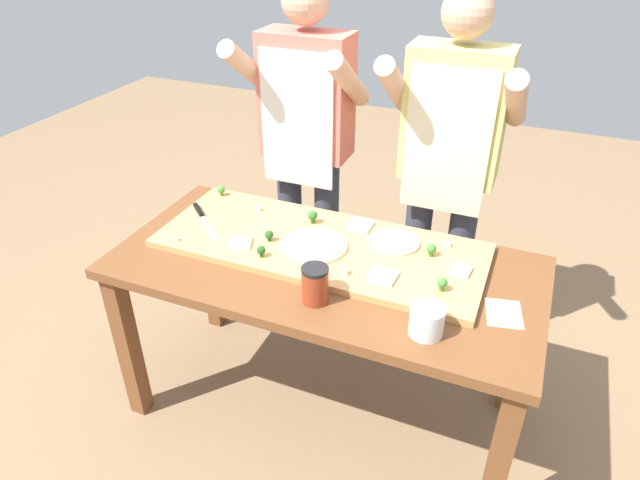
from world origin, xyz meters
TOP-DOWN VIEW (x-y plane):
  - ground_plane at (0.00, 0.00)m, footprint 8.00×8.00m
  - prep_table at (0.00, 0.00)m, footprint 1.60×0.76m
  - cutting_board at (-0.06, 0.09)m, footprint 1.26×0.50m
  - chefs_knife at (-0.58, 0.08)m, footprint 0.25×0.23m
  - pizza_whole_cheese_artichoke at (0.21, 0.20)m, footprint 0.20×0.20m
  - pizza_whole_white_garlic at (-0.06, 0.05)m, footprint 0.26×0.26m
  - pizza_slice_near_right at (-0.33, -0.04)m, footprint 0.11×0.11m
  - pizza_slice_near_left at (0.24, -0.04)m, footprint 0.10×0.10m
  - pizza_slice_far_left at (0.48, 0.10)m, footprint 0.08×0.08m
  - pizza_slice_far_right at (0.05, 0.26)m, footprint 0.10×0.10m
  - broccoli_floret_back_right at (-0.61, 0.28)m, footprint 0.03×0.03m
  - broccoli_floret_back_mid at (-0.22, -0.09)m, footprint 0.03×0.03m
  - broccoli_floret_front_right at (0.44, -0.04)m, footprint 0.04×0.04m
  - broccoli_floret_center_right at (-0.14, 0.22)m, footprint 0.04×0.04m
  - broccoli_floret_front_left at (-0.24, 0.02)m, footprint 0.03×0.03m
  - broccoli_floret_back_left at (0.36, 0.16)m, footprint 0.04×0.04m
  - cheese_crumble_a at (-0.58, -0.12)m, footprint 0.02×0.02m
  - cheese_crumble_b at (-0.39, 0.22)m, footprint 0.02×0.02m
  - cheese_crumble_c at (0.11, -0.07)m, footprint 0.03×0.03m
  - cheese_crumble_d at (0.40, 0.25)m, footprint 0.03×0.03m
  - flour_cup at (0.44, -0.24)m, footprint 0.11×0.11m
  - sauce_jar at (0.06, -0.22)m, footprint 0.09×0.09m
  - recipe_note at (0.66, -0.04)m, footprint 0.14×0.17m
  - cook_left at (-0.35, 0.63)m, footprint 0.54×0.39m
  - cook_right at (0.31, 0.63)m, footprint 0.54×0.39m

SIDE VIEW (x-z plane):
  - ground_plane at x=0.00m, z-range 0.00..0.00m
  - prep_table at x=0.00m, z-range 0.28..1.04m
  - recipe_note at x=0.66m, z-range 0.77..0.77m
  - cutting_board at x=-0.06m, z-range 0.77..0.79m
  - chefs_knife at x=-0.58m, z-range 0.79..0.81m
  - pizza_slice_near_right at x=-0.33m, z-range 0.79..0.81m
  - pizza_slice_near_left at x=0.24m, z-range 0.79..0.81m
  - pizza_slice_far_left at x=0.48m, z-range 0.79..0.81m
  - pizza_slice_far_right at x=0.05m, z-range 0.79..0.81m
  - pizza_whole_cheese_artichoke at x=0.21m, z-range 0.79..0.81m
  - pizza_whole_white_garlic at x=-0.06m, z-range 0.79..0.81m
  - cheese_crumble_a at x=-0.58m, z-range 0.79..0.81m
  - cheese_crumble_b at x=-0.39m, z-range 0.79..0.81m
  - cheese_crumble_d at x=0.40m, z-range 0.79..0.81m
  - cheese_crumble_c at x=0.11m, z-range 0.79..0.82m
  - flour_cup at x=0.44m, z-range 0.76..0.86m
  - broccoli_floret_front_left at x=-0.24m, z-range 0.80..0.84m
  - broccoli_floret_back_mid at x=-0.22m, z-range 0.80..0.84m
  - broccoli_floret_back_right at x=-0.61m, z-range 0.80..0.84m
  - broccoli_floret_back_left at x=0.36m, z-range 0.80..0.85m
  - broccoli_floret_front_right at x=0.44m, z-range 0.80..0.85m
  - broccoli_floret_center_right at x=-0.14m, z-range 0.80..0.86m
  - sauce_jar at x=0.06m, z-range 0.77..0.90m
  - cook_left at x=-0.35m, z-range 0.16..1.83m
  - cook_right at x=0.31m, z-range 0.16..1.83m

